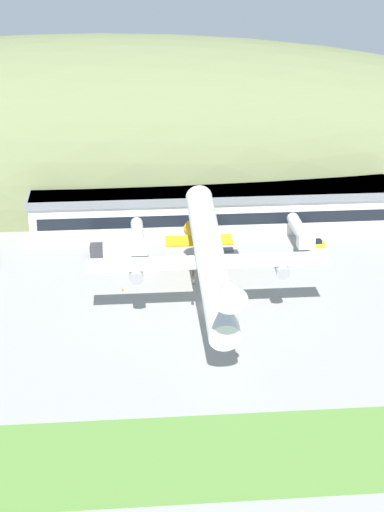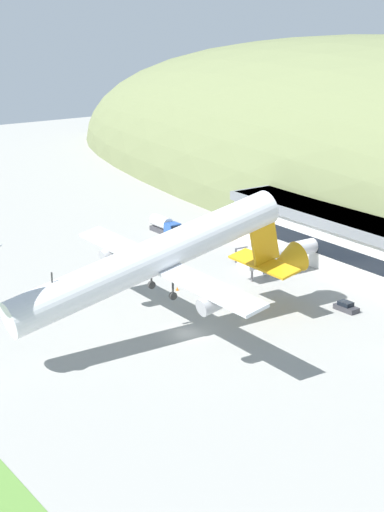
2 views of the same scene
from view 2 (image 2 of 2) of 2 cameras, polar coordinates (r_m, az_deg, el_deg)
name	(u,v)px [view 2 (image 2 of 2)]	position (r m, az deg, el deg)	size (l,w,h in m)	color
ground_plane	(187,333)	(121.12, -0.36, -5.19)	(395.54, 395.54, 0.00)	gray
jetway_0	(275,254)	(144.19, 5.58, 0.16)	(3.38, 15.48, 5.43)	silver
cargo_airplane	(156,260)	(115.66, -2.45, -0.24)	(41.87, 53.58, 16.02)	silver
service_car_0	(346,307)	(131.29, 10.24, -3.37)	(3.94, 2.04, 1.43)	#333338
fuel_truck	(255,259)	(149.04, 4.24, -0.21)	(8.47, 2.94, 3.29)	#333338
box_truck	(165,226)	(169.77, -1.83, 2.03)	(7.89, 2.65, 3.32)	#264C99
traffic_cone_1	(177,288)	(137.99, -0.99, -2.18)	(0.52, 0.52, 0.58)	orange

